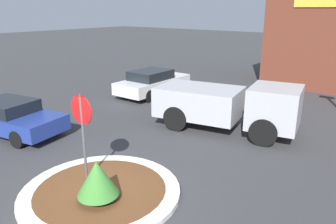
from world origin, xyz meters
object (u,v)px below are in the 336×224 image
Objects in this scene: utility_truck at (227,104)px; parked_sedan_white at (153,82)px; parked_sedan_blue at (11,117)px; stop_sign at (82,122)px.

parked_sedan_white is at bearing 145.84° from utility_truck.
parked_sedan_white is at bearing 77.23° from parked_sedan_blue.
utility_truck reaches higher than parked_sedan_blue.
utility_truck is at bearing -113.67° from parked_sedan_white.
stop_sign is 0.45× the size of utility_truck.
parked_sedan_white is 1.03× the size of parked_sedan_blue.
stop_sign is at bearing -17.60° from parked_sedan_blue.
utility_truck is (0.98, 6.12, -0.75)m from stop_sign.
parked_sedan_white is (-5.01, 8.64, -1.10)m from stop_sign.
utility_truck is at bearing 30.36° from parked_sedan_blue.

